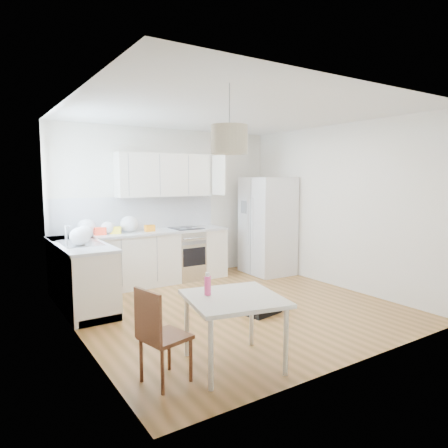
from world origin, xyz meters
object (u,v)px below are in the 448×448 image
(dining_table, at_px, (234,304))
(dining_chair, at_px, (166,335))
(refrigerator, at_px, (268,226))
(gym_bag, at_px, (262,306))

(dining_table, relative_size, dining_chair, 1.17)
(refrigerator, xyz_separation_m, dining_chair, (-3.41, -2.76, -0.48))
(dining_table, height_order, dining_chair, dining_chair)
(dining_chair, bearing_deg, gym_bag, 14.46)
(refrigerator, bearing_deg, gym_bag, -128.35)
(refrigerator, xyz_separation_m, dining_table, (-2.72, -2.82, -0.30))
(dining_table, relative_size, gym_bag, 2.18)
(refrigerator, distance_m, dining_chair, 4.41)
(refrigerator, height_order, dining_table, refrigerator)
(dining_chair, distance_m, gym_bag, 2.11)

